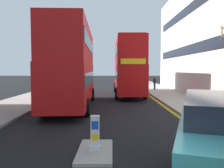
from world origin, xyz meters
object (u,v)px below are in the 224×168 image
(keep_left_bollard, at_px, (96,134))
(double_decker_bus_oncoming, at_px, (129,66))
(double_decker_bus_away, at_px, (73,64))
(pedestrian_far, at_px, (155,83))

(keep_left_bollard, bearing_deg, double_decker_bus_oncoming, 82.46)
(keep_left_bollard, xyz_separation_m, double_decker_bus_away, (-2.26, 9.05, 2.42))
(double_decker_bus_away, height_order, double_decker_bus_oncoming, same)
(keep_left_bollard, bearing_deg, double_decker_bus_away, 104.00)
(keep_left_bollard, distance_m, double_decker_bus_away, 9.64)
(keep_left_bollard, relative_size, double_decker_bus_oncoming, 0.10)
(keep_left_bollard, relative_size, double_decker_bus_away, 0.10)
(double_decker_bus_away, xyz_separation_m, pedestrian_far, (8.02, 11.94, -2.04))
(keep_left_bollard, relative_size, pedestrian_far, 0.69)
(double_decker_bus_oncoming, relative_size, pedestrian_far, 6.68)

